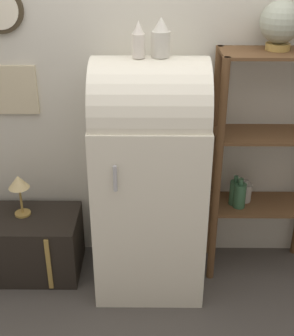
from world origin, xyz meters
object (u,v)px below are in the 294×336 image
(desk_lamp, at_px, (19,185))
(vase_center, at_px, (161,39))
(vase_left, at_px, (138,41))
(globe, at_px, (281,23))
(refrigerator, at_px, (150,174))
(suitcase_trunk, at_px, (26,244))

(desk_lamp, bearing_deg, vase_center, -5.64)
(vase_left, height_order, vase_center, vase_center)
(globe, height_order, vase_left, globe)
(globe, bearing_deg, vase_left, -167.23)
(refrigerator, relative_size, vase_center, 7.20)
(refrigerator, relative_size, suitcase_trunk, 2.05)
(refrigerator, height_order, vase_center, vase_center)
(suitcase_trunk, distance_m, vase_center, 1.74)
(desk_lamp, bearing_deg, suitcase_trunk, -88.45)
(vase_left, bearing_deg, desk_lamp, 171.89)
(vase_left, distance_m, vase_center, 0.13)
(suitcase_trunk, height_order, globe, globe)
(refrigerator, bearing_deg, vase_center, 8.51)
(refrigerator, height_order, suitcase_trunk, refrigerator)
(suitcase_trunk, xyz_separation_m, globe, (1.65, 0.11, 1.51))
(refrigerator, bearing_deg, globe, 12.78)
(globe, xyz_separation_m, vase_left, (-0.83, -0.19, -0.06))
(suitcase_trunk, bearing_deg, vase_left, -5.36)
(refrigerator, height_order, vase_left, vase_left)
(refrigerator, bearing_deg, vase_left, -167.33)
(vase_center, height_order, desk_lamp, vase_center)
(desk_lamp, bearing_deg, refrigerator, -6.61)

